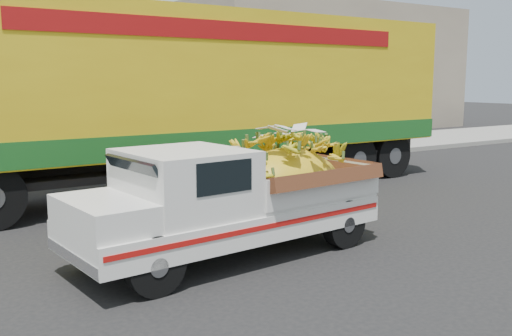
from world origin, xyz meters
TOP-DOWN VIEW (x-y plane):
  - ground at (0.00, 0.00)m, footprint 100.00×100.00m
  - curb at (0.00, 7.51)m, footprint 60.00×0.25m
  - sidewalk at (0.00, 9.61)m, footprint 60.00×4.00m
  - building_right at (14.00, 16.51)m, footprint 14.00×6.00m
  - pickup_truck at (-0.36, 0.73)m, footprint 4.50×2.01m
  - semi_trailer at (1.28, 5.06)m, footprint 12.02×2.76m

SIDE VIEW (x-z plane):
  - ground at x=0.00m, z-range 0.00..0.00m
  - sidewalk at x=0.00m, z-range 0.00..0.14m
  - curb at x=0.00m, z-range 0.00..0.15m
  - pickup_truck at x=-0.36m, z-range 0.06..1.59m
  - semi_trailer at x=1.28m, z-range 0.22..4.02m
  - building_right at x=14.00m, z-range 0.00..6.00m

